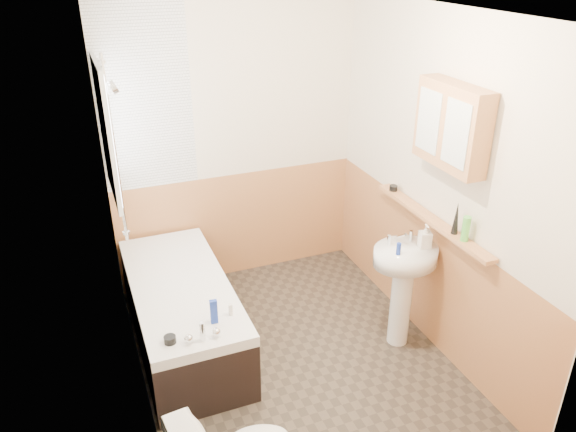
# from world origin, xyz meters

# --- Properties ---
(floor) EXTENTS (2.80, 2.80, 0.00)m
(floor) POSITION_xyz_m (0.00, 0.00, 0.00)
(floor) COLOR #312A23
(floor) RESTS_ON ground
(ceiling) EXTENTS (2.80, 2.80, 0.00)m
(ceiling) POSITION_xyz_m (0.00, 0.00, 2.50)
(ceiling) COLOR white
(ceiling) RESTS_ON ground
(wall_back) EXTENTS (2.20, 0.02, 2.50)m
(wall_back) POSITION_xyz_m (0.00, 1.41, 1.25)
(wall_back) COLOR beige
(wall_back) RESTS_ON ground
(wall_front) EXTENTS (2.20, 0.02, 2.50)m
(wall_front) POSITION_xyz_m (0.00, -1.41, 1.25)
(wall_front) COLOR beige
(wall_front) RESTS_ON ground
(wall_left) EXTENTS (0.02, 2.80, 2.50)m
(wall_left) POSITION_xyz_m (-1.11, 0.00, 1.25)
(wall_left) COLOR beige
(wall_left) RESTS_ON ground
(wall_right) EXTENTS (0.02, 2.80, 2.50)m
(wall_right) POSITION_xyz_m (1.11, 0.00, 1.25)
(wall_right) COLOR beige
(wall_right) RESTS_ON ground
(wainscot_right) EXTENTS (0.01, 2.80, 1.00)m
(wainscot_right) POSITION_xyz_m (1.09, 0.00, 0.50)
(wainscot_right) COLOR tan
(wainscot_right) RESTS_ON wall_right
(wainscot_back) EXTENTS (2.20, 0.01, 1.00)m
(wainscot_back) POSITION_xyz_m (0.00, 1.39, 0.50)
(wainscot_back) COLOR tan
(wainscot_back) RESTS_ON wall_back
(tile_cladding_left) EXTENTS (0.01, 2.80, 2.50)m
(tile_cladding_left) POSITION_xyz_m (-1.09, 0.00, 1.25)
(tile_cladding_left) COLOR white
(tile_cladding_left) RESTS_ON wall_left
(tile_return_back) EXTENTS (0.75, 0.01, 1.50)m
(tile_return_back) POSITION_xyz_m (-0.73, 1.39, 1.75)
(tile_return_back) COLOR white
(tile_return_back) RESTS_ON wall_back
(window) EXTENTS (0.03, 0.79, 0.99)m
(window) POSITION_xyz_m (-1.06, 0.95, 1.65)
(window) COLOR white
(window) RESTS_ON wall_left
(bathtub) EXTENTS (0.70, 1.65, 0.70)m
(bathtub) POSITION_xyz_m (-0.73, 0.52, 0.29)
(bathtub) COLOR black
(bathtub) RESTS_ON floor
(shower_riser) EXTENTS (0.11, 0.09, 1.32)m
(shower_riser) POSITION_xyz_m (-1.04, 0.66, 1.68)
(shower_riser) COLOR silver
(shower_riser) RESTS_ON wall_left
(sink) EXTENTS (0.49, 0.40, 0.95)m
(sink) POSITION_xyz_m (0.84, -0.08, 0.60)
(sink) COLOR white
(sink) RESTS_ON floor
(pine_shelf) EXTENTS (0.10, 1.33, 0.03)m
(pine_shelf) POSITION_xyz_m (1.04, -0.07, 1.03)
(pine_shelf) COLOR tan
(pine_shelf) RESTS_ON wall_right
(medicine_cabinet) EXTENTS (0.16, 0.62, 0.56)m
(medicine_cabinet) POSITION_xyz_m (1.01, -0.19, 1.78)
(medicine_cabinet) COLOR tan
(medicine_cabinet) RESTS_ON wall_right
(foam_can) EXTENTS (0.06, 0.06, 0.18)m
(foam_can) POSITION_xyz_m (1.04, -0.44, 1.14)
(foam_can) COLOR #59C647
(foam_can) RESTS_ON pine_shelf
(green_bottle) EXTENTS (0.05, 0.05, 0.24)m
(green_bottle) POSITION_xyz_m (1.04, -0.33, 1.17)
(green_bottle) COLOR black
(green_bottle) RESTS_ON pine_shelf
(black_jar) EXTENTS (0.07, 0.07, 0.04)m
(black_jar) POSITION_xyz_m (1.04, 0.46, 1.07)
(black_jar) COLOR black
(black_jar) RESTS_ON pine_shelf
(soap_bottle) EXTENTS (0.13, 0.20, 0.08)m
(soap_bottle) POSITION_xyz_m (0.97, -0.12, 0.88)
(soap_bottle) COLOR silver
(soap_bottle) RESTS_ON sink
(clear_bottle) EXTENTS (0.03, 0.03, 0.09)m
(clear_bottle) POSITION_xyz_m (0.73, -0.14, 0.89)
(clear_bottle) COLOR #19339E
(clear_bottle) RESTS_ON sink
(blue_gel) EXTENTS (0.05, 0.04, 0.18)m
(blue_gel) POSITION_xyz_m (-0.61, -0.05, 0.65)
(blue_gel) COLOR #19339E
(blue_gel) RESTS_ON bathtub
(cream_jar) EXTENTS (0.10, 0.10, 0.05)m
(cream_jar) POSITION_xyz_m (-0.93, -0.15, 0.58)
(cream_jar) COLOR black
(cream_jar) RESTS_ON bathtub
(orange_bottle) EXTENTS (0.03, 0.03, 0.09)m
(orange_bottle) POSITION_xyz_m (-0.49, -0.01, 0.60)
(orange_bottle) COLOR silver
(orange_bottle) RESTS_ON bathtub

